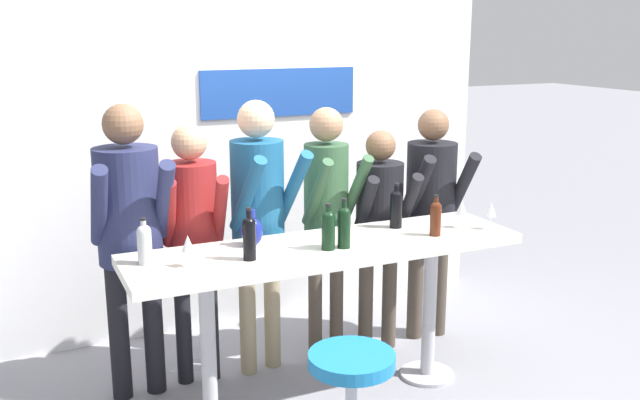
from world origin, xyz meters
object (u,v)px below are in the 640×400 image
Objects in this scene: person_left at (193,225)px; wine_bottle_0 at (436,217)px; bar_stool at (351,395)px; wine_bottle_2 at (249,236)px; person_right at (431,199)px; wine_bottle_5 at (344,225)px; wine_glass_0 at (491,210)px; wine_bottle_3 at (144,242)px; person_center_left at (259,206)px; tasting_table at (327,268)px; wine_bottle_1 at (396,207)px; person_center at (327,202)px; wine_glass_2 at (188,244)px; decorative_vase at (252,231)px; person_center_right at (380,217)px; person_far_left at (129,221)px; wine_bottle_4 at (328,228)px.

person_left reaches higher than wine_bottle_0.
bar_stool is 2.30× the size of wine_bottle_2.
wine_bottle_5 is at bearing -140.46° from person_right.
wine_bottle_0 is 0.40m from wine_glass_0.
wine_bottle_3 is at bearing 173.70° from wine_bottle_0.
tasting_table is at bearing -77.25° from person_center_left.
wine_bottle_0 is at bearing -0.83° from wine_bottle_5.
wine_bottle_0 is 0.29m from wine_bottle_1.
person_center_left is 1.14m from wine_bottle_0.
wine_bottle_2 is at bearing -17.24° from wine_bottle_3.
person_right is (1.32, 1.32, 0.61)m from bar_stool.
person_left is at bearing 167.45° from person_center_left.
person_center is 10.00× the size of wine_glass_2.
decorative_vase is at bearing -51.18° from person_left.
wine_bottle_2 is at bearing -4.29° from wine_glass_2.
person_center reaches higher than wine_bottle_3.
tasting_table is 9.31× the size of wine_bottle_0.
wine_glass_2 is at bearing -153.21° from decorative_vase.
wine_bottle_5 is at bearing -59.43° from tasting_table.
wine_bottle_5 is 1.35× the size of decorative_vase.
person_center is 0.41m from person_center_right.
decorative_vase reaches higher than wine_glass_2.
person_far_left reaches higher than wine_bottle_5.
person_right is 0.70m from wine_glass_0.
wine_bottle_0 is at bearing -78.08° from person_center_right.
bar_stool is at bearing -55.97° from person_far_left.
person_left is 9.66× the size of wine_glass_0.
person_far_left reaches higher than person_center.
wine_bottle_3 is (-1.06, 0.08, 0.27)m from tasting_table.
person_center_right reaches higher than wine_glass_2.
person_center is 1.04m from wine_bottle_2.
person_center_left is 8.37× the size of decorative_vase.
person_far_left is at bearing 89.80° from wine_bottle_3.
wine_bottle_3 is 1.14m from wine_bottle_5.
person_center is at bearing 20.82° from wine_bottle_3.
person_center is at bearing 40.55° from wine_bottle_2.
person_left is at bearing 120.90° from decorative_vase.
wine_bottle_1 is 1.13× the size of wine_bottle_3.
wine_bottle_2 is at bearing -69.51° from person_left.
person_right is 6.27× the size of wine_bottle_4.
tasting_table is 3.50× the size of bar_stool.
wine_bottle_0 is (0.91, 0.65, 0.68)m from bar_stool.
person_center_right is 0.45m from person_right.
wine_glass_2 is (0.20, -0.61, -0.00)m from person_far_left.
person_center_right is (1.32, -0.06, -0.08)m from person_left.
person_right is at bearing 7.19° from person_left.
wine_glass_0 is (-0.01, -0.69, 0.08)m from person_right.
person_center is at bearing 31.85° from decorative_vase.
person_center is at bearing 138.46° from wine_glass_0.
wine_bottle_0 is 0.99× the size of wine_bottle_3.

